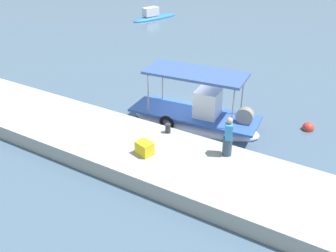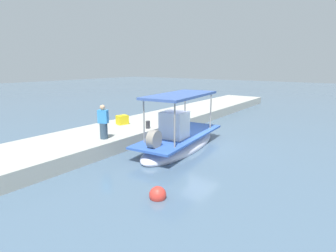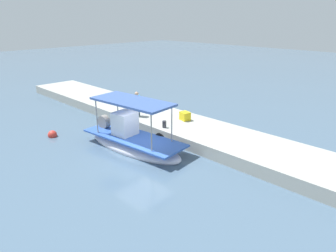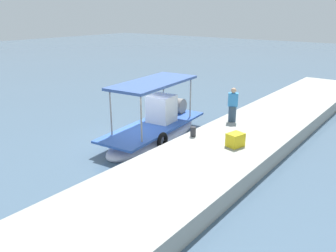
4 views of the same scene
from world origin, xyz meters
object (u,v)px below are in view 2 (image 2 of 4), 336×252
Objects in this scene: main_fishing_boat at (179,139)px; fisherman_near_bollard at (103,123)px; mooring_bollard at (148,125)px; marker_buoy at (158,195)px; cargo_crate at (122,120)px.

main_fishing_boat is 4.01× the size of fisherman_near_bollard.
mooring_bollard is (-2.91, 0.32, -0.54)m from fisherman_near_bollard.
mooring_bollard is 0.76× the size of marker_buoy.
fisherman_near_bollard is 5.61m from marker_buoy.
fisherman_near_bollard reaches higher than mooring_bollard.
fisherman_near_bollard is 2.97m from mooring_bollard.
fisherman_near_bollard is at bearing -44.09° from main_fishing_boat.
main_fishing_boat reaches higher than mooring_bollard.
marker_buoy is at bearing 66.69° from fisherman_near_bollard.
cargo_crate is 8.34m from marker_buoy.
main_fishing_boat reaches higher than fisherman_near_bollard.
main_fishing_boat reaches higher than marker_buoy.
fisherman_near_bollard reaches higher than marker_buoy.
main_fishing_boat is 5.42m from marker_buoy.
fisherman_near_bollard reaches higher than cargo_crate.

